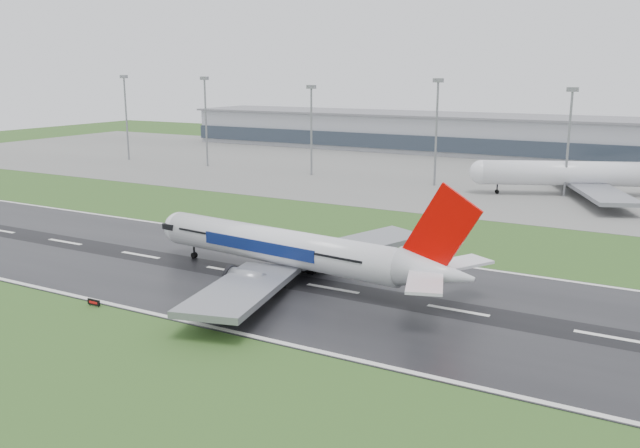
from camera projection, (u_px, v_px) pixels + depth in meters
The scene contains 12 objects.
ground at pixel (141, 256), 122.26m from camera, with size 520.00×520.00×0.00m, color #2A4E1C.
runway at pixel (141, 255), 122.25m from camera, with size 400.00×45.00×0.10m, color black.
apron at pixel (401, 170), 228.78m from camera, with size 400.00×130.00×0.08m, color slate.
terminal at pixel (456, 134), 278.25m from camera, with size 240.00×36.00×15.00m, color #92959D.
main_airliner at pixel (298, 228), 105.32m from camera, with size 59.10×56.29×17.45m, color silver, non-canonical shape.
parked_airliner at pixel (585, 160), 179.81m from camera, with size 64.82×60.35×19.00m, color silver, non-canonical shape.
runway_sign at pixel (94, 303), 95.72m from camera, with size 2.30×0.26×1.04m, color black, non-canonical shape.
floodmast_0 at pixel (127, 120), 252.25m from camera, with size 0.64×0.64×30.62m, color gray.
floodmast_1 at pixel (206, 124), 234.29m from camera, with size 0.64×0.64×30.19m, color gray.
floodmast_2 at pixel (311, 133), 214.33m from camera, with size 0.64×0.64×27.70m, color gray.
floodmast_3 at pixel (436, 135), 194.20m from camera, with size 0.64×0.64×29.97m, color gray.
floodmast_4 at pixel (568, 145), 177.04m from camera, with size 0.64×0.64×27.84m, color gray.
Camera 1 is at (86.07, -87.05, 32.90)m, focal length 37.40 mm.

